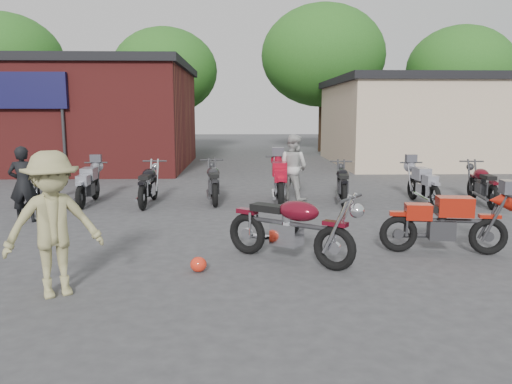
{
  "coord_description": "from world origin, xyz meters",
  "views": [
    {
      "loc": [
        -0.73,
        -7.2,
        2.29
      ],
      "look_at": [
        -0.46,
        1.45,
        0.9
      ],
      "focal_mm": 35.0,
      "sensor_mm": 36.0,
      "label": 1
    }
  ],
  "objects_px": {
    "helmet": "(198,264)",
    "row_bike_7": "(482,182)",
    "person_tan": "(53,224)",
    "row_bike_0": "(40,182)",
    "sportbike": "(446,220)",
    "row_bike_1": "(88,183)",
    "row_bike_2": "(149,182)",
    "row_bike_4": "(279,179)",
    "row_bike_3": "(213,180)",
    "row_bike_5": "(343,181)",
    "row_bike_6": "(423,183)",
    "person_dark": "(23,184)",
    "person_light": "(293,167)",
    "vintage_motorcycle": "(291,223)"
  },
  "relations": [
    {
      "from": "helmet",
      "to": "person_dark",
      "type": "bearing_deg",
      "value": 138.6
    },
    {
      "from": "row_bike_4",
      "to": "row_bike_6",
      "type": "relative_size",
      "value": 1.14
    },
    {
      "from": "row_bike_1",
      "to": "row_bike_2",
      "type": "distance_m",
      "value": 1.53
    },
    {
      "from": "helmet",
      "to": "row_bike_7",
      "type": "distance_m",
      "value": 8.44
    },
    {
      "from": "vintage_motorcycle",
      "to": "person_dark",
      "type": "distance_m",
      "value": 6.11
    },
    {
      "from": "row_bike_4",
      "to": "row_bike_7",
      "type": "distance_m",
      "value": 5.07
    },
    {
      "from": "sportbike",
      "to": "row_bike_2",
      "type": "bearing_deg",
      "value": 149.77
    },
    {
      "from": "vintage_motorcycle",
      "to": "row_bike_7",
      "type": "xyz_separation_m",
      "value": [
        5.27,
        4.74,
        -0.06
      ]
    },
    {
      "from": "row_bike_5",
      "to": "row_bike_6",
      "type": "relative_size",
      "value": 1.0
    },
    {
      "from": "person_light",
      "to": "sportbike",
      "type": "bearing_deg",
      "value": 150.46
    },
    {
      "from": "helmet",
      "to": "row_bike_4",
      "type": "bearing_deg",
      "value": 73.81
    },
    {
      "from": "person_dark",
      "to": "row_bike_1",
      "type": "xyz_separation_m",
      "value": [
        0.72,
        2.03,
        -0.26
      ]
    },
    {
      "from": "row_bike_0",
      "to": "row_bike_5",
      "type": "height_order",
      "value": "row_bike_5"
    },
    {
      "from": "row_bike_0",
      "to": "row_bike_3",
      "type": "relative_size",
      "value": 0.96
    },
    {
      "from": "person_light",
      "to": "row_bike_3",
      "type": "bearing_deg",
      "value": 46.89
    },
    {
      "from": "vintage_motorcycle",
      "to": "row_bike_6",
      "type": "xyz_separation_m",
      "value": [
        3.79,
        4.81,
        -0.08
      ]
    },
    {
      "from": "helmet",
      "to": "row_bike_3",
      "type": "xyz_separation_m",
      "value": [
        -0.08,
        5.7,
        0.45
      ]
    },
    {
      "from": "person_light",
      "to": "row_bike_0",
      "type": "distance_m",
      "value": 6.47
    },
    {
      "from": "row_bike_5",
      "to": "row_bike_0",
      "type": "bearing_deg",
      "value": 97.49
    },
    {
      "from": "vintage_motorcycle",
      "to": "sportbike",
      "type": "height_order",
      "value": "vintage_motorcycle"
    },
    {
      "from": "sportbike",
      "to": "person_dark",
      "type": "distance_m",
      "value": 8.3
    },
    {
      "from": "row_bike_6",
      "to": "row_bike_1",
      "type": "bearing_deg",
      "value": 86.39
    },
    {
      "from": "row_bike_5",
      "to": "row_bike_7",
      "type": "height_order",
      "value": "row_bike_7"
    },
    {
      "from": "row_bike_1",
      "to": "person_light",
      "type": "bearing_deg",
      "value": -86.66
    },
    {
      "from": "person_light",
      "to": "row_bike_6",
      "type": "relative_size",
      "value": 0.92
    },
    {
      "from": "row_bike_2",
      "to": "row_bike_7",
      "type": "xyz_separation_m",
      "value": [
        8.33,
        -0.21,
        -0.01
      ]
    },
    {
      "from": "helmet",
      "to": "row_bike_1",
      "type": "height_order",
      "value": "row_bike_1"
    },
    {
      "from": "row_bike_4",
      "to": "row_bike_5",
      "type": "relative_size",
      "value": 1.14
    },
    {
      "from": "row_bike_3",
      "to": "vintage_motorcycle",
      "type": "bearing_deg",
      "value": -170.05
    },
    {
      "from": "sportbike",
      "to": "row_bike_5",
      "type": "bearing_deg",
      "value": 107.32
    },
    {
      "from": "helmet",
      "to": "row_bike_6",
      "type": "bearing_deg",
      "value": 45.28
    },
    {
      "from": "row_bike_0",
      "to": "row_bike_2",
      "type": "distance_m",
      "value": 2.8
    },
    {
      "from": "row_bike_1",
      "to": "row_bike_5",
      "type": "xyz_separation_m",
      "value": [
        6.43,
        0.11,
        0.0
      ]
    },
    {
      "from": "row_bike_0",
      "to": "row_bike_2",
      "type": "bearing_deg",
      "value": -87.93
    },
    {
      "from": "row_bike_5",
      "to": "row_bike_6",
      "type": "distance_m",
      "value": 1.98
    },
    {
      "from": "helmet",
      "to": "sportbike",
      "type": "bearing_deg",
      "value": 11.78
    },
    {
      "from": "row_bike_5",
      "to": "row_bike_2",
      "type": "bearing_deg",
      "value": 100.56
    },
    {
      "from": "person_tan",
      "to": "row_bike_0",
      "type": "relative_size",
      "value": 0.98
    },
    {
      "from": "row_bike_1",
      "to": "row_bike_3",
      "type": "distance_m",
      "value": 3.13
    },
    {
      "from": "person_light",
      "to": "person_tan",
      "type": "xyz_separation_m",
      "value": [
        -3.7,
        -6.84,
        0.05
      ]
    },
    {
      "from": "sportbike",
      "to": "row_bike_1",
      "type": "relative_size",
      "value": 1.04
    },
    {
      "from": "person_dark",
      "to": "row_bike_2",
      "type": "xyz_separation_m",
      "value": [
        2.24,
        1.92,
        -0.23
      ]
    },
    {
      "from": "row_bike_1",
      "to": "row_bike_2",
      "type": "xyz_separation_m",
      "value": [
        1.52,
        -0.12,
        0.02
      ]
    },
    {
      "from": "sportbike",
      "to": "helmet",
      "type": "xyz_separation_m",
      "value": [
        -3.95,
        -0.82,
        -0.45
      ]
    },
    {
      "from": "person_tan",
      "to": "sportbike",
      "type": "bearing_deg",
      "value": -12.96
    },
    {
      "from": "row_bike_1",
      "to": "row_bike_6",
      "type": "xyz_separation_m",
      "value": [
        8.38,
        -0.26,
        0.0
      ]
    },
    {
      "from": "vintage_motorcycle",
      "to": "row_bike_6",
      "type": "relative_size",
      "value": 1.14
    },
    {
      "from": "person_dark",
      "to": "row_bike_3",
      "type": "height_order",
      "value": "person_dark"
    },
    {
      "from": "person_light",
      "to": "row_bike_0",
      "type": "xyz_separation_m",
      "value": [
        -6.45,
        -0.31,
        -0.32
      ]
    },
    {
      "from": "vintage_motorcycle",
      "to": "person_tan",
      "type": "distance_m",
      "value": 3.37
    }
  ]
}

